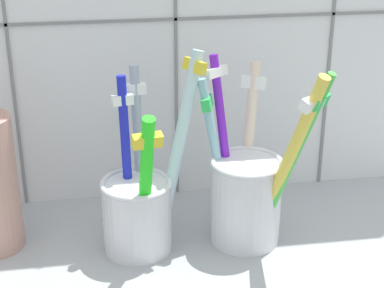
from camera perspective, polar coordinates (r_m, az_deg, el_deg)
name	(u,v)px	position (r cm, az deg, el deg)	size (l,w,h in cm)	color
counter_slab	(193,255)	(60.55, 0.08, -9.92)	(64.00, 22.00, 2.00)	#9EA3A8
tile_wall_back	(174,0)	(63.49, -1.63, 12.75)	(64.00, 2.20, 45.00)	white
toothbrush_cup_left	(140,203)	(57.74, -4.68, -5.29)	(9.86, 8.77, 18.14)	silver
toothbrush_cup_right	(248,191)	(58.76, 5.00, -4.20)	(10.07, 12.37, 17.92)	silver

